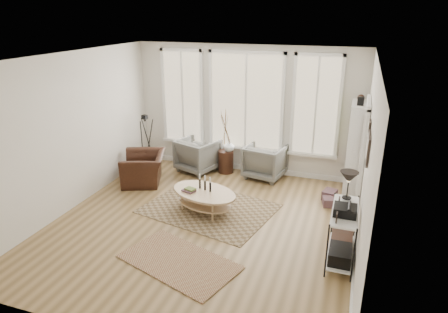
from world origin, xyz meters
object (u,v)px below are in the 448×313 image
(coffee_table, at_px, (204,196))
(armchair_right, at_px, (265,161))
(side_table, at_px, (226,143))
(bookcase, at_px, (355,149))
(low_shelf, at_px, (343,229))
(armchair_left, at_px, (198,155))
(accent_chair, at_px, (144,168))

(coffee_table, height_order, armchair_right, armchair_right)
(side_table, bearing_deg, coffee_table, -83.44)
(bookcase, bearing_deg, coffee_table, -145.73)
(bookcase, bearing_deg, armchair_right, 173.17)
(low_shelf, height_order, armchair_left, low_shelf)
(coffee_table, relative_size, armchair_right, 1.80)
(bookcase, distance_m, armchair_left, 3.51)
(armchair_right, bearing_deg, coffee_table, 81.02)
(low_shelf, height_order, side_table, side_table)
(low_shelf, bearing_deg, bookcase, 88.72)
(low_shelf, height_order, armchair_right, low_shelf)
(accent_chair, bearing_deg, coffee_table, 42.12)
(armchair_left, relative_size, accent_chair, 0.85)
(bookcase, distance_m, coffee_table, 3.20)
(armchair_right, distance_m, side_table, 0.99)
(armchair_right, relative_size, accent_chair, 0.84)
(armchair_left, bearing_deg, side_table, -150.71)
(armchair_left, relative_size, armchair_right, 1.02)
(bookcase, distance_m, side_table, 2.84)
(armchair_right, bearing_deg, low_shelf, 134.25)
(bookcase, xyz_separation_m, coffee_table, (-2.59, -1.76, -0.63))
(bookcase, distance_m, accent_chair, 4.48)
(side_table, xyz_separation_m, accent_chair, (-1.52, -1.12, -0.38))
(low_shelf, distance_m, accent_chair, 4.58)
(armchair_left, bearing_deg, bookcase, -162.21)
(bookcase, bearing_deg, armchair_left, 178.18)
(armchair_left, xyz_separation_m, armchair_right, (1.59, 0.11, -0.01))
(low_shelf, distance_m, coffee_table, 2.65)
(low_shelf, xyz_separation_m, accent_chair, (-4.28, 1.62, -0.18))
(coffee_table, relative_size, armchair_left, 1.78)
(bookcase, xyz_separation_m, armchair_left, (-3.47, 0.11, -0.57))
(coffee_table, distance_m, armchair_right, 2.11)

